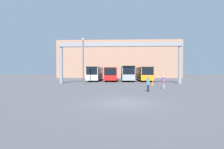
% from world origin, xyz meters
% --- Properties ---
extents(ground_plane, '(200.00, 200.00, 0.00)m').
position_xyz_m(ground_plane, '(0.00, 0.00, 0.00)').
color(ground_plane, '#47474C').
extents(building_backdrop, '(42.84, 12.00, 12.92)m').
position_xyz_m(building_backdrop, '(0.00, 46.17, 6.46)').
color(building_backdrop, tan).
rests_on(building_backdrop, ground).
extents(overhead_gantry, '(22.08, 0.80, 7.37)m').
position_xyz_m(overhead_gantry, '(0.00, 16.62, 5.99)').
color(overhead_gantry, gray).
rests_on(overhead_gantry, ground).
extents(bus_slot_0, '(2.50, 10.70, 3.19)m').
position_xyz_m(bus_slot_0, '(-5.59, 24.65, 1.84)').
color(bus_slot_0, silver).
rests_on(bus_slot_0, ground).
extents(bus_slot_1, '(2.61, 11.65, 3.01)m').
position_xyz_m(bus_slot_1, '(-1.86, 25.12, 1.74)').
color(bus_slot_1, red).
rests_on(bus_slot_1, ground).
extents(bus_slot_2, '(2.61, 11.14, 3.34)m').
position_xyz_m(bus_slot_2, '(1.86, 24.86, 1.92)').
color(bus_slot_2, '#999EA5').
rests_on(bus_slot_2, ground).
extents(bus_slot_3, '(2.59, 10.03, 3.12)m').
position_xyz_m(bus_slot_3, '(5.59, 24.31, 1.80)').
color(bus_slot_3, orange).
rests_on(bus_slot_3, ground).
extents(pedestrian_far_center, '(0.34, 0.34, 1.61)m').
position_xyz_m(pedestrian_far_center, '(2.88, 5.56, 0.86)').
color(pedestrian_far_center, black).
rests_on(pedestrian_far_center, ground).
extents(pedestrian_mid_right, '(0.34, 0.34, 1.63)m').
position_xyz_m(pedestrian_mid_right, '(5.40, 8.42, 0.87)').
color(pedestrian_mid_right, gray).
rests_on(pedestrian_mid_right, ground).
extents(traffic_cone, '(0.42, 0.42, 0.68)m').
position_xyz_m(traffic_cone, '(5.08, 13.08, 0.34)').
color(traffic_cone, orange).
rests_on(traffic_cone, ground).
extents(lamp_post, '(0.36, 0.36, 7.87)m').
position_xyz_m(lamp_post, '(-6.29, 14.92, 4.30)').
color(lamp_post, '#595B60').
rests_on(lamp_post, ground).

